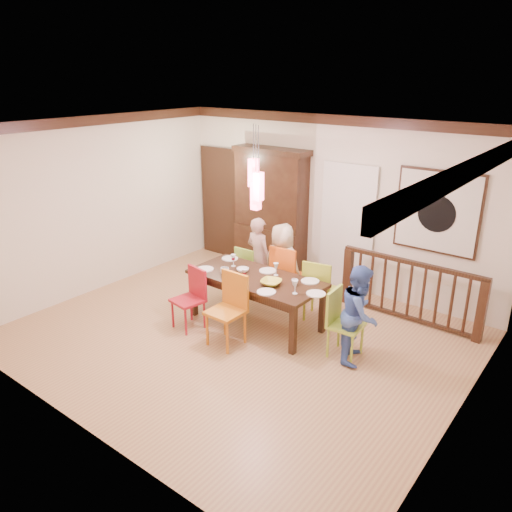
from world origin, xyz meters
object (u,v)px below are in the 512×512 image
Objects in this scene: dining_table at (256,282)px; chair_far_left at (250,266)px; person_end_right at (360,314)px; balustrade at (410,290)px; chair_end_right at (346,320)px; person_far_left at (259,257)px; person_far_mid at (282,265)px; china_hutch at (271,212)px.

chair_far_left is (-0.75, 0.81, -0.18)m from dining_table.
person_end_right is at bearing 160.58° from chair_far_left.
balustrade reaches higher than chair_far_left.
person_end_right reaches higher than balustrade.
chair_far_left is 0.39× the size of balustrade.
chair_end_right is (1.49, -0.00, -0.14)m from dining_table.
person_far_left is (-2.36, -0.62, 0.17)m from balustrade.
chair_end_right is 0.42× the size of balustrade.
person_far_mid is (-1.58, 0.80, 0.15)m from chair_end_right.
china_hutch is (-0.32, 1.01, 0.68)m from chair_far_left.
chair_far_left is 0.36× the size of china_hutch.
china_hutch is at bearing -49.59° from person_far_mid.
person_far_mid reaches higher than person_far_left.
china_hutch is 1.77× the size of person_end_right.
person_end_right is at bearing 167.10° from person_far_left.
dining_table is at bearing 76.52° from person_end_right.
dining_table is at bearing 93.60° from person_far_mid.
person_far_left is 0.52m from person_far_mid.
china_hutch is at bearing 42.01° from person_end_right.
person_end_right reaches higher than chair_far_left.
dining_table is at bearing 132.41° from person_far_left.
balustrade is (2.81, -0.35, -0.65)m from china_hutch.
chair_end_right is 0.40× the size of china_hutch.
chair_end_right reaches higher than dining_table.
person_end_right is at bearing 1.78° from dining_table.
china_hutch is 1.49m from person_far_mid.
person_end_right is at bearing -81.96° from chair_end_right.
person_far_mid is (0.65, -0.01, 0.19)m from chair_far_left.
person_far_left is at bearing -164.77° from balustrade.
person_far_left is (-2.09, 0.86, 0.14)m from chair_end_right.
chair_far_left is 2.52m from person_end_right.
china_hutch is 1.17m from person_far_left.
chair_end_right is at bearing -99.68° from balustrade.
balustrade is 1.45m from person_end_right.
person_far_mid is at bearing -46.53° from china_hutch.
chair_far_left reaches higher than dining_table.
person_far_mid reaches higher than chair_far_left.
person_far_mid is at bearing -179.60° from person_far_left.
chair_end_right is at bearing 164.86° from person_far_left.
chair_far_left is 0.64× the size of person_end_right.
chair_far_left is 0.62× the size of person_far_mid.
balustrade reaches higher than dining_table.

